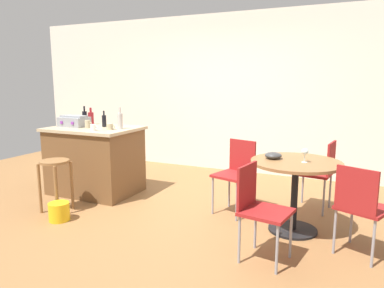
# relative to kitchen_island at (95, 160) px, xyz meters

# --- Properties ---
(ground_plane) EXTENTS (8.80, 8.80, 0.00)m
(ground_plane) POSITION_rel_kitchen_island_xyz_m (1.28, -0.24, -0.47)
(ground_plane) COLOR olive
(back_wall) EXTENTS (8.00, 0.10, 2.70)m
(back_wall) POSITION_rel_kitchen_island_xyz_m (1.28, 2.05, 0.88)
(back_wall) COLOR silver
(back_wall) RESTS_ON ground_plane
(kitchen_island) EXTENTS (1.22, 0.88, 0.93)m
(kitchen_island) POSITION_rel_kitchen_island_xyz_m (0.00, 0.00, 0.00)
(kitchen_island) COLOR brown
(kitchen_island) RESTS_ON ground_plane
(wooden_stool) EXTENTS (0.34, 0.34, 0.63)m
(wooden_stool) POSITION_rel_kitchen_island_xyz_m (0.07, -0.81, 0.00)
(wooden_stool) COLOR olive
(wooden_stool) RESTS_ON ground_plane
(dining_table) EXTENTS (0.93, 0.93, 0.76)m
(dining_table) POSITION_rel_kitchen_island_xyz_m (2.78, -0.22, 0.11)
(dining_table) COLOR black
(dining_table) RESTS_ON ground_plane
(folding_chair_near) EXTENTS (0.46, 0.46, 0.85)m
(folding_chair_near) POSITION_rel_kitchen_island_xyz_m (2.59, -0.96, 0.03)
(folding_chair_near) COLOR maroon
(folding_chair_near) RESTS_ON ground_plane
(folding_chair_far) EXTENTS (0.53, 0.53, 0.85)m
(folding_chair_far) POSITION_rel_kitchen_island_xyz_m (3.40, -0.56, 0.03)
(folding_chair_far) COLOR maroon
(folding_chair_far) RESTS_ON ground_plane
(folding_chair_left) EXTENTS (0.45, 0.45, 0.86)m
(folding_chair_left) POSITION_rel_kitchen_island_xyz_m (2.96, 0.54, 0.04)
(folding_chair_left) COLOR maroon
(folding_chair_left) RESTS_ON ground_plane
(folding_chair_right) EXTENTS (0.50, 0.50, 0.87)m
(folding_chair_right) POSITION_rel_kitchen_island_xyz_m (2.06, 0.07, 0.05)
(folding_chair_right) COLOR maroon
(folding_chair_right) RESTS_ON ground_plane
(toolbox) EXTENTS (0.39, 0.28, 0.16)m
(toolbox) POSITION_rel_kitchen_island_xyz_m (-0.32, -0.03, 0.54)
(toolbox) COLOR gray
(toolbox) RESTS_ON kitchen_island
(bottle_0) EXTENTS (0.07, 0.07, 0.29)m
(bottle_0) POSITION_rel_kitchen_island_xyz_m (0.44, 0.02, 0.58)
(bottle_0) COLOR #B7B2AD
(bottle_0) RESTS_ON kitchen_island
(bottle_1) EXTENTS (0.07, 0.07, 0.27)m
(bottle_1) POSITION_rel_kitchen_island_xyz_m (-0.34, 0.22, 0.57)
(bottle_1) COLOR black
(bottle_1) RESTS_ON kitchen_island
(bottle_2) EXTENTS (0.08, 0.08, 0.25)m
(bottle_2) POSITION_rel_kitchen_island_xyz_m (-0.26, 0.27, 0.56)
(bottle_2) COLOR maroon
(bottle_2) RESTS_ON kitchen_island
(bottle_3) EXTENTS (0.06, 0.06, 0.23)m
(bottle_3) POSITION_rel_kitchen_island_xyz_m (0.10, 0.11, 0.55)
(bottle_3) COLOR black
(bottle_3) RESTS_ON kitchen_island
(cup_0) EXTENTS (0.12, 0.09, 0.08)m
(cup_0) POSITION_rel_kitchen_island_xyz_m (0.36, -0.10, 0.50)
(cup_0) COLOR tan
(cup_0) RESTS_ON kitchen_island
(cup_1) EXTENTS (0.11, 0.07, 0.11)m
(cup_1) POSITION_rel_kitchen_island_xyz_m (-0.02, -0.09, 0.52)
(cup_1) COLOR tan
(cup_1) RESTS_ON kitchen_island
(cup_2) EXTENTS (0.11, 0.08, 0.08)m
(cup_2) POSITION_rel_kitchen_island_xyz_m (0.24, -0.28, 0.51)
(cup_2) COLOR white
(cup_2) RESTS_ON kitchen_island
(wine_glass) EXTENTS (0.07, 0.07, 0.14)m
(wine_glass) POSITION_rel_kitchen_island_xyz_m (2.87, -0.25, 0.40)
(wine_glass) COLOR silver
(wine_glass) RESTS_ON dining_table
(serving_bowl) EXTENTS (0.18, 0.18, 0.07)m
(serving_bowl) POSITION_rel_kitchen_island_xyz_m (2.54, -0.20, 0.32)
(serving_bowl) COLOR #383838
(serving_bowl) RESTS_ON dining_table
(plastic_bucket) EXTENTS (0.23, 0.23, 0.21)m
(plastic_bucket) POSITION_rel_kitchen_island_xyz_m (0.31, -1.03, -0.36)
(plastic_bucket) COLOR yellow
(plastic_bucket) RESTS_ON ground_plane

